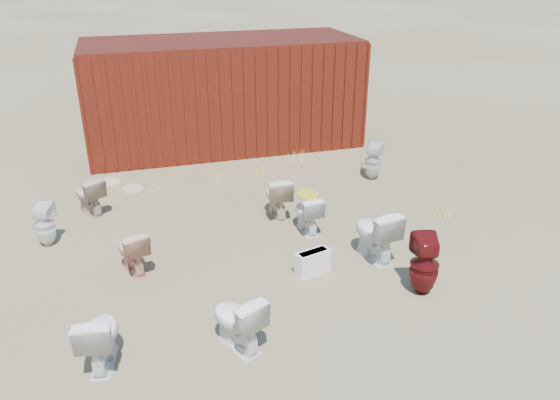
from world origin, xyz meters
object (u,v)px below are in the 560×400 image
object	(u,v)px
toilet_front_a	(100,337)
toilet_back_e	(373,161)
toilet_back_beige_left	(89,195)
toilet_back_beige_right	(277,196)
loose_tank	(313,262)
shipping_container	(223,93)
toilet_back_yellowlid	(307,213)
toilet_front_maroon	(424,265)
toilet_back_a	(45,225)
toilet_front_pink	(132,250)
toilet_front_e	(375,233)
toilet_front_c	(237,321)

from	to	relation	value
toilet_front_a	toilet_back_e	size ratio (longest dim) A/B	0.97
toilet_back_beige_left	toilet_back_beige_right	xyz separation A→B (m)	(3.08, -1.03, 0.04)
toilet_back_e	loose_tank	world-z (taller)	toilet_back_e
shipping_container	toilet_back_yellowlid	distance (m)	4.84
toilet_front_maroon	toilet_back_a	world-z (taller)	toilet_front_maroon
toilet_front_maroon	toilet_back_e	distance (m)	3.99
toilet_back_yellowlid	toilet_front_maroon	bearing A→B (deg)	109.48
toilet_front_pink	toilet_back_e	size ratio (longest dim) A/B	0.89
toilet_front_e	loose_tank	bearing A→B (deg)	-0.34
toilet_back_a	toilet_back_beige_left	size ratio (longest dim) A/B	1.03
toilet_front_e	toilet_back_e	world-z (taller)	toilet_front_e
toilet_front_pink	toilet_front_maroon	world-z (taller)	toilet_front_maroon
toilet_front_a	toilet_back_yellowlid	bearing A→B (deg)	-133.85
toilet_front_a	toilet_front_e	distance (m)	4.06
toilet_front_a	toilet_back_a	distance (m)	3.15
shipping_container	toilet_front_e	world-z (taller)	shipping_container
toilet_front_maroon	toilet_front_e	size ratio (longest dim) A/B	1.03
toilet_back_beige_right	toilet_back_yellowlid	distance (m)	0.74
toilet_back_a	toilet_back_beige_right	xyz separation A→B (m)	(3.71, -0.04, 0.03)
toilet_front_pink	toilet_front_c	distance (m)	2.29
toilet_back_beige_right	toilet_back_a	bearing A→B (deg)	2.27
toilet_front_maroon	toilet_back_beige_right	size ratio (longest dim) A/B	1.13
toilet_front_pink	toilet_front_e	xyz separation A→B (m)	(3.45, -0.64, 0.08)
toilet_front_a	toilet_front_e	xyz separation A→B (m)	(3.87, 1.25, 0.05)
toilet_back_beige_right	toilet_back_yellowlid	xyz separation A→B (m)	(0.31, -0.68, -0.05)
toilet_front_pink	toilet_back_yellowlid	size ratio (longest dim) A/B	1.02
toilet_back_beige_left	toilet_back_yellowlid	distance (m)	3.79
toilet_front_c	loose_tank	size ratio (longest dim) A/B	1.45
toilet_front_pink	toilet_front_maroon	distance (m)	4.03
toilet_back_a	toilet_back_yellowlid	distance (m)	4.08
toilet_front_e	toilet_back_e	size ratio (longest dim) A/B	1.11
toilet_back_e	loose_tank	distance (m)	3.78
loose_tank	toilet_front_a	bearing A→B (deg)	-174.12
toilet_back_yellowlid	toilet_back_beige_right	bearing A→B (deg)	-69.84
toilet_front_pink	toilet_front_c	size ratio (longest dim) A/B	0.91
loose_tank	toilet_front_maroon	bearing A→B (deg)	-49.97
shipping_container	toilet_back_e	distance (m)	3.92
shipping_container	toilet_back_e	bearing A→B (deg)	-51.25
toilet_front_c	toilet_back_beige_right	bearing A→B (deg)	-139.59
toilet_back_a	toilet_front_a	bearing A→B (deg)	123.96
toilet_back_beige_left	toilet_back_yellowlid	bearing A→B (deg)	124.44
toilet_front_c	loose_tank	distance (m)	1.85
toilet_front_c	toilet_back_a	xyz separation A→B (m)	(-2.33, 3.18, -0.01)
toilet_front_c	toilet_front_a	bearing A→B (deg)	-31.20
shipping_container	toilet_back_yellowlid	bearing A→B (deg)	-85.01
toilet_back_beige_left	toilet_back_e	world-z (taller)	toilet_back_e
toilet_front_c	toilet_back_a	bearing A→B (deg)	-79.59
toilet_front_e	toilet_back_yellowlid	world-z (taller)	toilet_front_e
toilet_front_a	toilet_front_maroon	world-z (taller)	toilet_front_maroon
toilet_front_a	toilet_front_pink	size ratio (longest dim) A/B	1.09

